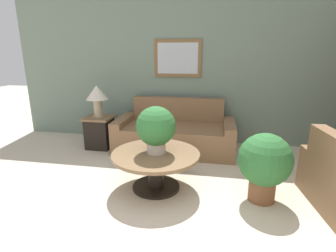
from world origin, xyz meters
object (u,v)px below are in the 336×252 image
Objects in this scene: couch_main at (175,134)px; potted_plant_floor at (265,163)px; potted_plant_on_table at (156,128)px; coffee_table at (156,163)px; table_lamp at (97,95)px; side_table at (100,132)px.

couch_main is 1.90m from potted_plant_floor.
couch_main is 1.45m from potted_plant_on_table.
potted_plant_on_table is at bearing 176.66° from potted_plant_floor.
couch_main reaches higher than coffee_table.
couch_main is at bearing 89.10° from potted_plant_on_table.
table_lamp is at bearing 152.96° from potted_plant_floor.
coffee_table is 1.92× the size of side_table.
side_table is (-1.30, 1.25, -0.05)m from coffee_table.
potted_plant_on_table reaches higher than couch_main.
table_lamp is at bearing 0.00° from side_table.
couch_main reaches higher than side_table.
coffee_table is 1.96× the size of table_lamp.
coffee_table is at bearing -43.72° from side_table.
coffee_table is at bearing 177.34° from potted_plant_floor.
potted_plant_floor is (1.23, -1.43, 0.18)m from couch_main.
side_table is 0.65m from table_lamp.
table_lamp reaches higher than coffee_table.
couch_main is at bearing 5.52° from side_table.
table_lamp reaches higher than couch_main.
potted_plant_on_table is (-0.02, -1.36, 0.50)m from couch_main.
side_table is 1.02× the size of table_lamp.
potted_plant_on_table is 1.29m from potted_plant_floor.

